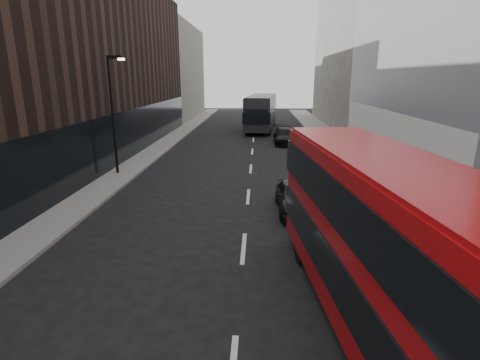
# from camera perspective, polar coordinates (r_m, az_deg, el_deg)

# --- Properties ---
(sidewalk_right) EXTENTS (3.00, 80.00, 0.15)m
(sidewalk_right) POSITION_cam_1_polar(r_m,az_deg,el_deg) (30.71, 16.01, 3.83)
(sidewalk_right) COLOR slate
(sidewalk_right) RESTS_ON ground
(sidewalk_left) EXTENTS (2.00, 80.00, 0.15)m
(sidewalk_left) POSITION_cam_1_polar(r_m,az_deg,el_deg) (31.08, -13.11, 4.16)
(sidewalk_left) COLOR slate
(sidewalk_left) RESTS_ON ground
(building_modern_block) EXTENTS (5.03, 22.00, 20.00)m
(building_modern_block) POSITION_cam_1_polar(r_m,az_deg,el_deg) (27.88, 28.20, 21.90)
(building_modern_block) COLOR #A2A6AC
(building_modern_block) RESTS_ON ground
(building_victorian) EXTENTS (6.50, 24.00, 21.00)m
(building_victorian) POSITION_cam_1_polar(r_m,az_deg,el_deg) (49.66, 16.41, 19.16)
(building_victorian) COLOR #655E59
(building_victorian) RESTS_ON ground
(building_left_mid) EXTENTS (5.00, 24.00, 14.00)m
(building_left_mid) POSITION_cam_1_polar(r_m,az_deg,el_deg) (36.36, -17.15, 16.47)
(building_left_mid) COLOR black
(building_left_mid) RESTS_ON ground
(building_left_far) EXTENTS (5.00, 20.00, 13.00)m
(building_left_far) POSITION_cam_1_polar(r_m,az_deg,el_deg) (57.57, -9.56, 15.81)
(building_left_far) COLOR #655E59
(building_left_far) RESTS_ON ground
(street_lamp) EXTENTS (1.06, 0.22, 7.00)m
(street_lamp) POSITION_cam_1_polar(r_m,az_deg,el_deg) (24.01, -18.75, 10.43)
(street_lamp) COLOR black
(street_lamp) RESTS_ON sidewalk_left
(red_bus) EXTENTS (3.70, 10.75, 4.27)m
(red_bus) POSITION_cam_1_polar(r_m,az_deg,el_deg) (9.34, 20.85, -8.21)
(red_bus) COLOR #A1090C
(red_bus) RESTS_ON ground
(grey_bus) EXTENTS (3.93, 12.26, 3.90)m
(grey_bus) POSITION_cam_1_polar(r_m,az_deg,el_deg) (43.91, 3.28, 10.39)
(grey_bus) COLOR black
(grey_bus) RESTS_ON ground
(car_a) EXTENTS (1.76, 4.15, 1.40)m
(car_a) POSITION_cam_1_polar(r_m,az_deg,el_deg) (17.23, 8.42, -2.47)
(car_a) COLOR black
(car_a) RESTS_ON ground
(car_b) EXTENTS (1.53, 3.85, 1.25)m
(car_b) POSITION_cam_1_polar(r_m,az_deg,el_deg) (28.70, 9.59, 4.54)
(car_b) COLOR gray
(car_b) RESTS_ON ground
(car_c) EXTENTS (1.96, 4.77, 1.38)m
(car_c) POSITION_cam_1_polar(r_m,az_deg,el_deg) (34.82, 6.81, 6.67)
(car_c) COLOR black
(car_c) RESTS_ON ground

